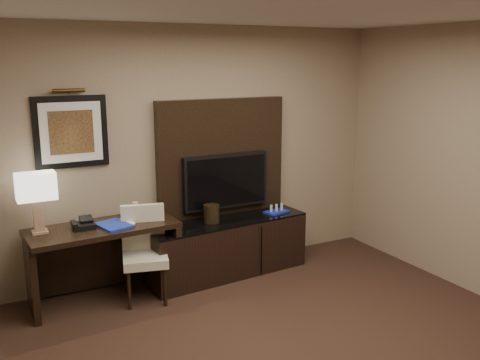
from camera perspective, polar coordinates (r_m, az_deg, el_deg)
ceiling at (r=3.64m, az=11.02°, el=18.16°), size 4.50×5.00×0.01m
wall_back at (r=5.88m, az=-4.89°, el=3.05°), size 4.50×0.01×2.70m
desk at (r=5.49m, az=-14.24°, el=-8.57°), size 1.46×0.70×0.76m
credenza at (r=5.95m, az=-1.42°, el=-7.16°), size 1.85×0.65×0.62m
tv_wall_panel at (r=5.96m, az=-1.99°, el=2.44°), size 1.50×0.12×1.30m
tv at (r=5.93m, az=-1.55°, el=-0.09°), size 1.00×0.08×0.60m
artwork at (r=5.45m, az=-17.59°, el=4.90°), size 0.70×0.04×0.70m
picture_light at (r=5.38m, az=-17.81°, el=9.08°), size 0.04×0.04×0.30m
desk_chair at (r=5.35m, az=-10.09°, el=-8.20°), size 0.53×0.58×0.89m
table_lamp at (r=5.26m, az=-20.83°, el=-2.11°), size 0.40×0.27×0.61m
desk_phone at (r=5.32m, az=-16.34°, el=-4.44°), size 0.21×0.19×0.10m
blue_folder at (r=5.33m, az=-13.35°, el=-4.70°), size 0.34×0.40×0.02m
book at (r=5.34m, az=-13.20°, el=-3.48°), size 0.17×0.04×0.23m
water_bottle at (r=5.49m, az=-11.09°, el=-3.22°), size 0.06×0.06×0.18m
ice_bucket at (r=5.75m, az=-3.06°, el=-3.59°), size 0.18×0.18×0.19m
minibar_tray at (r=6.12m, az=3.91°, el=-3.05°), size 0.30×0.22×0.10m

